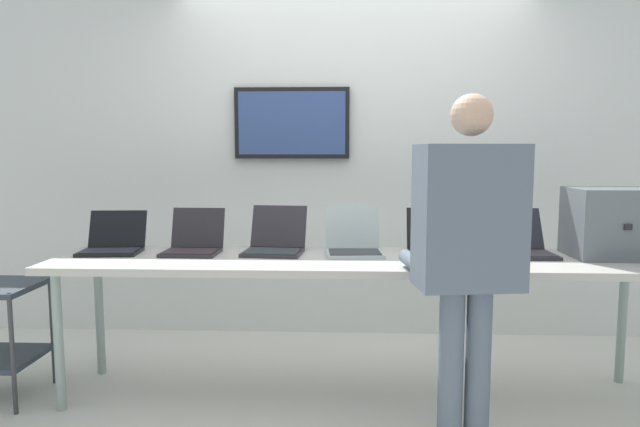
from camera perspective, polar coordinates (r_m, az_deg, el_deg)
The scene contains 11 objects.
ground at distance 3.35m, azimuth 3.68°, elevation -18.12°, with size 8.00×8.00×0.04m, color silver.
back_wall at distance 4.19m, azimuth 3.32°, elevation 4.55°, with size 8.00×0.11×2.46m.
workbench at distance 3.12m, azimuth 3.77°, elevation -5.37°, with size 3.34×0.70×0.79m.
equipment_box at distance 3.50m, azimuth 27.35°, elevation -0.83°, with size 0.44×0.37×0.38m.
laptop_station_0 at distance 3.48m, azimuth -20.17°, elevation -2.80°, with size 0.36×0.34×0.23m.
laptop_station_1 at distance 3.33m, azimuth -12.65°, elevation -2.91°, with size 0.32×0.32×0.25m.
laptop_station_2 at distance 3.27m, azimuth -4.55°, elevation -2.91°, with size 0.36×0.39×0.26m.
laptop_station_3 at distance 3.23m, azimuth 3.42°, elevation -3.00°, with size 0.33×0.34×0.26m.
laptop_station_4 at distance 3.28m, azimuth 11.59°, elevation -3.02°, with size 0.31×0.31×0.25m.
laptop_station_5 at distance 3.39m, azimuth 19.64°, elevation -2.96°, with size 0.33×0.39×0.25m.
person at distance 2.52m, azimuth 14.65°, elevation -2.92°, with size 0.49×0.63×1.61m.
Camera 1 is at (-0.08, -3.05, 1.37)m, focal length 31.68 mm.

